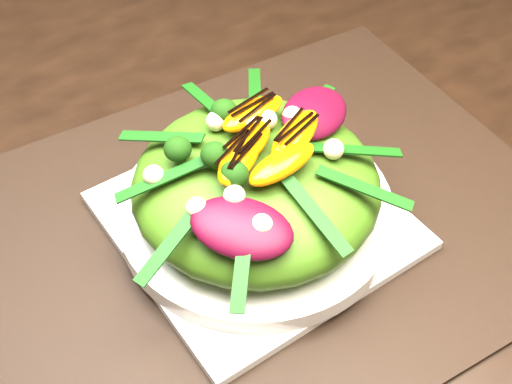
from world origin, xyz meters
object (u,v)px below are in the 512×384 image
orange_segment (226,152)px  lettuce_mound (256,185)px  placemat (256,225)px  salad_bowl (256,210)px  plate_base (256,220)px

orange_segment → lettuce_mound: bearing=-20.5°
placemat → lettuce_mound: lettuce_mound is taller
salad_bowl → lettuce_mound: 0.03m
placemat → orange_segment: bearing=159.5°
plate_base → salad_bowl: 0.01m
placemat → orange_segment: (-0.02, 0.01, 0.10)m
salad_bowl → lettuce_mound: bearing=0.0°
salad_bowl → orange_segment: (-0.02, 0.01, 0.08)m
orange_segment → placemat: bearing=-20.5°
plate_base → salad_bowl: (0.00, 0.00, 0.01)m
plate_base → orange_segment: orange_segment is taller
lettuce_mound → plate_base: bearing=0.0°
plate_base → orange_segment: 0.09m
placemat → plate_base: (-0.00, 0.00, 0.01)m
lettuce_mound → orange_segment: bearing=159.5°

